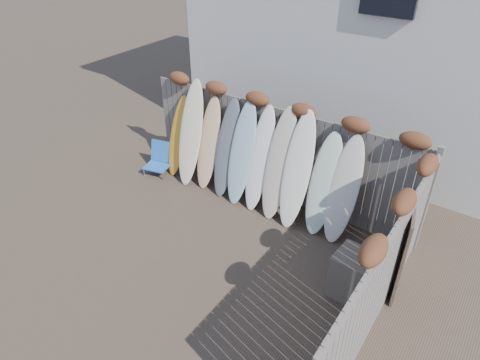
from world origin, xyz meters
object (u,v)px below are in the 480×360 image
Objects in this scene: lattice_panel at (403,248)px; surfboard_0 at (178,137)px; beach_chair at (159,159)px; wooden_crate at (355,277)px.

surfboard_0 reaches higher than lattice_panel.
beach_chair is 5.24m from wooden_crate.
beach_chair is at bearing 169.05° from wooden_crate.
surfboard_0 is (-5.24, 0.66, 0.11)m from lattice_panel.
wooden_crate is 4.95m from surfboard_0.
beach_chair is 0.88× the size of wooden_crate.
lattice_panel is at bearing 51.68° from wooden_crate.
surfboard_0 reaches higher than beach_chair.
surfboard_0 is (0.39, 0.27, 0.57)m from beach_chair.
wooden_crate is at bearing -10.95° from beach_chair.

